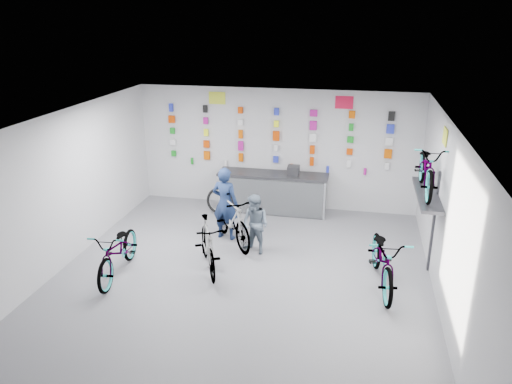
% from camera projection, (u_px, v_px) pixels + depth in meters
% --- Properties ---
extents(floor, '(8.00, 8.00, 0.00)m').
position_uv_depth(floor, '(239.00, 281.00, 9.27)').
color(floor, '#58575D').
rests_on(floor, ground).
extents(ceiling, '(8.00, 8.00, 0.00)m').
position_uv_depth(ceiling, '(237.00, 122.00, 8.25)').
color(ceiling, white).
rests_on(ceiling, wall_back).
extents(wall_back, '(7.00, 0.00, 7.00)m').
position_uv_depth(wall_back, '(276.00, 149.00, 12.44)').
color(wall_back, silver).
rests_on(wall_back, floor).
extents(wall_front, '(7.00, 0.00, 7.00)m').
position_uv_depth(wall_front, '(145.00, 348.00, 5.08)').
color(wall_front, silver).
rests_on(wall_front, floor).
extents(wall_left, '(0.00, 8.00, 8.00)m').
position_uv_depth(wall_left, '(59.00, 193.00, 9.44)').
color(wall_left, silver).
rests_on(wall_left, floor).
extents(wall_right, '(0.00, 8.00, 8.00)m').
position_uv_depth(wall_right, '(448.00, 223.00, 8.09)').
color(wall_right, silver).
rests_on(wall_right, floor).
extents(counter, '(2.70, 0.66, 1.00)m').
position_uv_depth(counter, '(273.00, 193.00, 12.37)').
color(counter, black).
rests_on(counter, floor).
extents(merch_wall, '(5.57, 0.08, 1.56)m').
position_uv_depth(merch_wall, '(282.00, 138.00, 12.24)').
color(merch_wall, '#117E1A').
rests_on(merch_wall, wall_back).
extents(wall_bracket, '(0.39, 1.90, 2.00)m').
position_uv_depth(wall_bracket, '(428.00, 199.00, 9.24)').
color(wall_bracket, '#333338').
rests_on(wall_bracket, wall_right).
extents(sign_left, '(0.42, 0.02, 0.30)m').
position_uv_depth(sign_left, '(217.00, 98.00, 12.30)').
color(sign_left, '#CBD72F').
rests_on(sign_left, wall_back).
extents(sign_right, '(0.42, 0.02, 0.30)m').
position_uv_depth(sign_right, '(344.00, 102.00, 11.70)').
color(sign_right, red).
rests_on(sign_right, wall_back).
extents(sign_side, '(0.02, 0.40, 0.30)m').
position_uv_depth(sign_side, '(445.00, 137.00, 8.80)').
color(sign_side, '#CBD72F').
rests_on(sign_side, wall_right).
extents(bike_left, '(0.85, 1.95, 0.99)m').
position_uv_depth(bike_left, '(118.00, 251.00, 9.35)').
color(bike_left, gray).
rests_on(bike_left, floor).
extents(bike_center, '(1.15, 1.74, 1.02)m').
position_uv_depth(bike_center, '(208.00, 245.00, 9.55)').
color(bike_center, gray).
rests_on(bike_center, floor).
extents(bike_right, '(0.98, 2.15, 1.09)m').
position_uv_depth(bike_right, '(383.00, 259.00, 8.96)').
color(bike_right, gray).
rests_on(bike_right, floor).
extents(bike_service, '(1.54, 1.79, 1.12)m').
position_uv_depth(bike_service, '(232.00, 219.00, 10.64)').
color(bike_service, gray).
rests_on(bike_service, floor).
extents(bike_wall, '(0.63, 1.80, 0.95)m').
position_uv_depth(bike_wall, '(427.00, 168.00, 9.05)').
color(bike_wall, gray).
rests_on(bike_wall, wall_bracket).
extents(clerk, '(0.65, 0.49, 1.63)m').
position_uv_depth(clerk, '(225.00, 203.00, 10.81)').
color(clerk, '#17264B').
rests_on(clerk, floor).
extents(customer, '(0.76, 0.70, 1.25)m').
position_uv_depth(customer, '(255.00, 224.00, 10.20)').
color(customer, slate).
rests_on(customer, floor).
extents(spare_wheel, '(0.70, 0.28, 0.68)m').
position_uv_depth(spare_wheel, '(220.00, 200.00, 12.32)').
color(spare_wheel, black).
rests_on(spare_wheel, floor).
extents(register, '(0.28, 0.30, 0.22)m').
position_uv_depth(register, '(293.00, 170.00, 12.07)').
color(register, black).
rests_on(register, counter).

